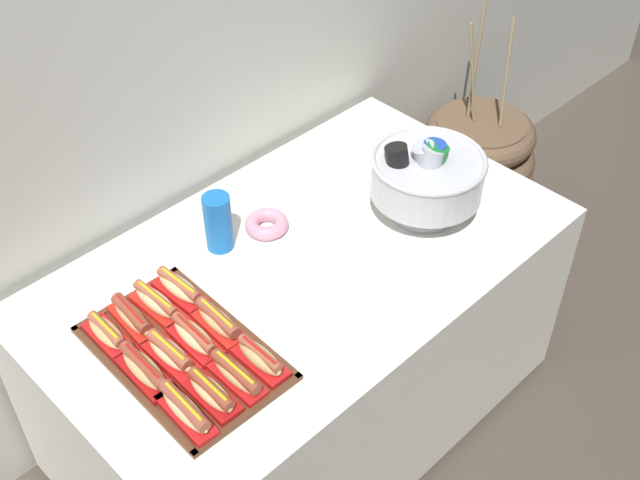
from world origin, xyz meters
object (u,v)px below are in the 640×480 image
(hot_dog_1, at_px, (211,393))
(cup_stack, at_px, (218,222))
(hot_dog_10, at_px, (156,303))
(hot_dog_9, at_px, (132,317))
(punch_bowl, at_px, (427,175))
(hot_dog_6, at_px, (194,337))
(hot_dog_11, at_px, (180,288))
(hot_dog_2, at_px, (236,375))
(hot_dog_3, at_px, (260,358))
(hot_dog_7, at_px, (218,322))
(serving_tray, at_px, (184,353))
(buffet_table, at_px, (305,341))
(hot_dog_5, at_px, (170,354))
(hot_dog_0, at_px, (185,410))
(donut, at_px, (267,224))
(hot_dog_8, at_px, (107,333))
(hot_dog_4, at_px, (144,369))
(floor_vase, at_px, (473,181))

(hot_dog_1, bearing_deg, cup_stack, 48.77)
(hot_dog_10, bearing_deg, hot_dog_9, 179.04)
(hot_dog_9, height_order, punch_bowl, punch_bowl)
(hot_dog_6, xyz_separation_m, hot_dog_11, (0.08, 0.16, 0.00))
(punch_bowl, bearing_deg, hot_dog_2, -172.65)
(hot_dog_3, height_order, hot_dog_7, hot_dog_7)
(serving_tray, distance_m, punch_bowl, 0.87)
(buffet_table, height_order, hot_dog_7, hot_dog_7)
(hot_dog_6, xyz_separation_m, hot_dog_9, (-0.07, 0.17, -0.00))
(hot_dog_5, distance_m, punch_bowl, 0.90)
(cup_stack, bearing_deg, hot_dog_0, -136.69)
(donut, bearing_deg, buffet_table, -93.72)
(hot_dog_2, height_order, hot_dog_7, hot_dog_7)
(hot_dog_6, height_order, hot_dog_11, same)
(hot_dog_10, bearing_deg, serving_tray, -103.76)
(hot_dog_0, distance_m, hot_dog_10, 0.36)
(hot_dog_2, xyz_separation_m, punch_bowl, (0.82, 0.11, 0.11))
(hot_dog_6, xyz_separation_m, hot_dog_8, (-0.15, 0.17, -0.00))
(hot_dog_0, relative_size, hot_dog_2, 1.09)
(hot_dog_8, bearing_deg, buffet_table, -12.19)
(serving_tray, xyz_separation_m, hot_dog_4, (-0.11, 0.00, 0.03))
(hot_dog_7, relative_size, cup_stack, 0.94)
(serving_tray, height_order, hot_dog_11, hot_dog_11)
(hot_dog_9, distance_m, punch_bowl, 0.92)
(serving_tray, height_order, hot_dog_3, hot_dog_3)
(serving_tray, xyz_separation_m, hot_dog_8, (-0.11, 0.17, 0.03))
(hot_dog_3, xyz_separation_m, cup_stack, (0.21, 0.42, 0.05))
(hot_dog_9, bearing_deg, buffet_table, -13.85)
(buffet_table, distance_m, hot_dog_8, 0.69)
(cup_stack, bearing_deg, hot_dog_7, -129.87)
(hot_dog_1, bearing_deg, hot_dog_10, 76.24)
(hot_dog_8, height_order, cup_stack, cup_stack)
(hot_dog_1, xyz_separation_m, hot_dog_2, (0.07, -0.00, 0.00))
(hot_dog_2, xyz_separation_m, hot_dog_6, (0.00, 0.16, 0.00))
(hot_dog_5, xyz_separation_m, donut, (0.50, 0.21, -0.01))
(donut, bearing_deg, hot_dog_1, -143.44)
(hot_dog_11, bearing_deg, floor_vase, 3.77)
(serving_tray, height_order, donut, donut)
(hot_dog_3, relative_size, hot_dog_5, 0.95)
(hot_dog_8, bearing_deg, hot_dog_0, -90.96)
(floor_vase, height_order, hot_dog_5, floor_vase)
(hot_dog_4, xyz_separation_m, punch_bowl, (0.97, -0.06, 0.10))
(floor_vase, bearing_deg, hot_dog_9, -176.66)
(floor_vase, relative_size, hot_dog_11, 6.45)
(serving_tray, xyz_separation_m, hot_dog_2, (0.03, -0.17, 0.03))
(buffet_table, xyz_separation_m, punch_bowl, (0.40, -0.10, 0.49))
(hot_dog_0, relative_size, hot_dog_1, 1.14)
(hot_dog_6, height_order, hot_dog_8, hot_dog_6)
(hot_dog_1, xyz_separation_m, cup_stack, (0.36, 0.41, 0.05))
(hot_dog_4, bearing_deg, cup_stack, 29.67)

